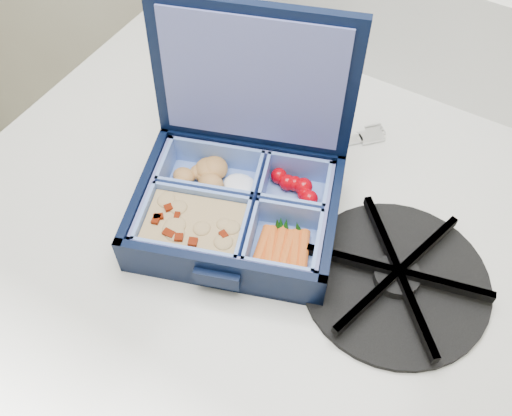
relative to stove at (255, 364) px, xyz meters
The scene contains 5 objects.
stove is the anchor object (origin of this frame).
bento_box 0.52m from the stove, 90.18° to the right, with size 0.21×0.16×0.05m, color black, non-canonical shape.
burner_grate 0.53m from the stove, ahead, with size 0.19×0.19×0.03m, color black.
burner_grate_rear 0.54m from the stove, 129.05° to the left, with size 0.19×0.19×0.02m, color black.
fork 0.50m from the stove, 81.41° to the left, with size 0.02×0.18×0.01m, color silver, non-canonical shape.
Camera 1 is at (-0.35, 1.32, 1.49)m, focal length 40.00 mm.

